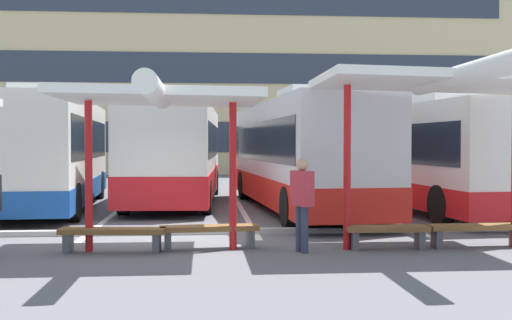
% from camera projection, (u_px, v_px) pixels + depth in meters
% --- Properties ---
extents(ground_plane, '(160.00, 160.00, 0.00)m').
position_uv_depth(ground_plane, '(170.00, 239.00, 13.45)').
color(ground_plane, slate).
extents(terminal_building, '(43.92, 11.42, 20.41)m').
position_uv_depth(terminal_building, '(194.00, 49.00, 46.06)').
color(terminal_building, '#D1BC8C').
rests_on(terminal_building, ground).
extents(coach_bus_1, '(3.20, 10.30, 3.66)m').
position_uv_depth(coach_bus_1, '(50.00, 153.00, 19.52)').
color(coach_bus_1, silver).
rests_on(coach_bus_1, ground).
extents(coach_bus_2, '(3.07, 10.27, 3.55)m').
position_uv_depth(coach_bus_2, '(176.00, 155.00, 21.45)').
color(coach_bus_2, silver).
rests_on(coach_bus_2, ground).
extents(coach_bus_3, '(3.33, 11.34, 3.57)m').
position_uv_depth(coach_bus_3, '(299.00, 156.00, 19.15)').
color(coach_bus_3, silver).
rests_on(coach_bus_3, ground).
extents(coach_bus_4, '(3.35, 10.71, 3.45)m').
position_uv_depth(coach_bus_4, '(423.00, 157.00, 19.34)').
color(coach_bus_4, silver).
rests_on(coach_bus_4, ground).
extents(lane_stripe_2, '(0.16, 14.00, 0.01)m').
position_uv_depth(lane_stripe_2, '(121.00, 208.00, 19.89)').
color(lane_stripe_2, white).
rests_on(lane_stripe_2, ground).
extents(lane_stripe_3, '(0.16, 14.00, 0.01)m').
position_uv_depth(lane_stripe_3, '(240.00, 207.00, 20.20)').
color(lane_stripe_3, white).
rests_on(lane_stripe_3, ground).
extents(lane_stripe_4, '(0.16, 14.00, 0.01)m').
position_uv_depth(lane_stripe_4, '(355.00, 206.00, 20.50)').
color(lane_stripe_4, white).
rests_on(lane_stripe_4, ground).
extents(lane_stripe_5, '(0.16, 14.00, 0.01)m').
position_uv_depth(lane_stripe_5, '(467.00, 205.00, 20.81)').
color(lane_stripe_5, white).
rests_on(lane_stripe_5, ground).
extents(waiting_shelter_1, '(3.69, 4.99, 3.05)m').
position_uv_depth(waiting_shelter_1, '(160.00, 99.00, 11.62)').
color(waiting_shelter_1, red).
rests_on(waiting_shelter_1, ground).
extents(bench_1, '(1.97, 0.57, 0.45)m').
position_uv_depth(bench_1, '(112.00, 234.00, 11.78)').
color(bench_1, brown).
rests_on(bench_1, ground).
extents(bench_2, '(1.92, 0.59, 0.45)m').
position_uv_depth(bench_2, '(209.00, 231.00, 12.16)').
color(bench_2, brown).
rests_on(bench_2, ground).
extents(waiting_shelter_2, '(4.33, 5.01, 3.37)m').
position_uv_depth(waiting_shelter_2, '(438.00, 84.00, 11.91)').
color(waiting_shelter_2, red).
rests_on(waiting_shelter_2, ground).
extents(bench_3, '(1.58, 0.46, 0.45)m').
position_uv_depth(bench_3, '(387.00, 232.00, 12.10)').
color(bench_3, brown).
rests_on(bench_3, ground).
extents(bench_4, '(1.92, 0.46, 0.45)m').
position_uv_depth(bench_4, '(477.00, 230.00, 12.33)').
color(bench_4, brown).
rests_on(bench_4, ground).
extents(platform_kerb, '(44.00, 0.24, 0.12)m').
position_uv_depth(platform_kerb, '(172.00, 232.00, 14.05)').
color(platform_kerb, '#ADADA8').
rests_on(platform_kerb, ground).
extents(waiting_passenger_0, '(0.40, 0.55, 1.75)m').
position_uv_depth(waiting_passenger_0, '(302.00, 197.00, 11.74)').
color(waiting_passenger_0, '#33384C').
rests_on(waiting_passenger_0, ground).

